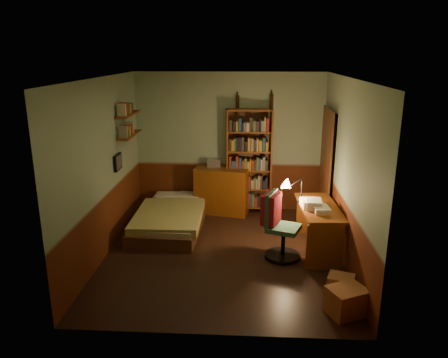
# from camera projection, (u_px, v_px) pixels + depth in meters

# --- Properties ---
(floor) EXTENTS (3.50, 4.00, 0.02)m
(floor) POSITION_uv_depth(u_px,v_px,m) (223.00, 254.00, 6.64)
(floor) COLOR black
(floor) RESTS_ON ground
(ceiling) EXTENTS (3.50, 4.00, 0.02)m
(ceiling) POSITION_uv_depth(u_px,v_px,m) (223.00, 77.00, 5.90)
(ceiling) COLOR silver
(ceiling) RESTS_ON wall_back
(wall_back) EXTENTS (3.50, 0.02, 2.60)m
(wall_back) POSITION_uv_depth(u_px,v_px,m) (229.00, 143.00, 8.20)
(wall_back) COLOR gray
(wall_back) RESTS_ON ground
(wall_left) EXTENTS (0.02, 4.00, 2.60)m
(wall_left) POSITION_uv_depth(u_px,v_px,m) (103.00, 169.00, 6.37)
(wall_left) COLOR gray
(wall_left) RESTS_ON ground
(wall_right) EXTENTS (0.02, 4.00, 2.60)m
(wall_right) POSITION_uv_depth(u_px,v_px,m) (347.00, 172.00, 6.17)
(wall_right) COLOR gray
(wall_right) RESTS_ON ground
(wall_front) EXTENTS (3.50, 0.02, 2.60)m
(wall_front) POSITION_uv_depth(u_px,v_px,m) (211.00, 223.00, 4.34)
(wall_front) COLOR gray
(wall_front) RESTS_ON ground
(doorway) EXTENTS (0.06, 0.90, 2.00)m
(doorway) POSITION_uv_depth(u_px,v_px,m) (327.00, 169.00, 7.51)
(doorway) COLOR black
(doorway) RESTS_ON ground
(door_trim) EXTENTS (0.02, 0.98, 2.08)m
(door_trim) POSITION_uv_depth(u_px,v_px,m) (325.00, 169.00, 7.51)
(door_trim) COLOR #4A2714
(door_trim) RESTS_ON ground
(bed) EXTENTS (1.12, 2.00, 0.58)m
(bed) POSITION_uv_depth(u_px,v_px,m) (171.00, 211.00, 7.54)
(bed) COLOR olive
(bed) RESTS_ON ground
(dresser) EXTENTS (1.05, 0.66, 0.87)m
(dresser) POSITION_uv_depth(u_px,v_px,m) (222.00, 190.00, 8.21)
(dresser) COLOR brown
(dresser) RESTS_ON ground
(mini_stereo) EXTENTS (0.26, 0.21, 0.14)m
(mini_stereo) POSITION_uv_depth(u_px,v_px,m) (214.00, 163.00, 8.20)
(mini_stereo) COLOR #B2B2B7
(mini_stereo) RESTS_ON dresser
(bookshelf) EXTENTS (0.86, 0.35, 1.95)m
(bookshelf) POSITION_uv_depth(u_px,v_px,m) (249.00, 162.00, 8.11)
(bookshelf) COLOR brown
(bookshelf) RESTS_ON ground
(bottle_left) EXTENTS (0.08, 0.08, 0.24)m
(bottle_left) POSITION_uv_depth(u_px,v_px,m) (237.00, 102.00, 7.92)
(bottle_left) COLOR black
(bottle_left) RESTS_ON bookshelf
(bottle_right) EXTENTS (0.08, 0.08, 0.27)m
(bottle_right) POSITION_uv_depth(u_px,v_px,m) (271.00, 101.00, 7.89)
(bottle_right) COLOR black
(bottle_right) RESTS_ON bookshelf
(desk) EXTENTS (0.62, 1.35, 0.71)m
(desk) POSITION_uv_depth(u_px,v_px,m) (318.00, 228.00, 6.65)
(desk) COLOR brown
(desk) RESTS_ON ground
(paper_stack) EXTENTS (0.24, 0.30, 0.11)m
(paper_stack) POSITION_uv_depth(u_px,v_px,m) (308.00, 203.00, 6.52)
(paper_stack) COLOR silver
(paper_stack) RESTS_ON desk
(desk_lamp) EXTENTS (0.19, 0.19, 0.59)m
(desk_lamp) POSITION_uv_depth(u_px,v_px,m) (302.00, 184.00, 6.63)
(desk_lamp) COLOR black
(desk_lamp) RESTS_ON desk
(office_chair) EXTENTS (0.59, 0.56, 0.95)m
(office_chair) POSITION_uv_depth(u_px,v_px,m) (284.00, 228.00, 6.35)
(office_chair) COLOR #335B43
(office_chair) RESTS_ON ground
(red_jacket) EXTENTS (0.31, 0.42, 0.44)m
(red_jacket) POSITION_uv_depth(u_px,v_px,m) (269.00, 182.00, 6.15)
(red_jacket) COLOR #B41828
(red_jacket) RESTS_ON office_chair
(wall_shelf_lower) EXTENTS (0.20, 0.90, 0.03)m
(wall_shelf_lower) POSITION_uv_depth(u_px,v_px,m) (130.00, 135.00, 7.33)
(wall_shelf_lower) COLOR brown
(wall_shelf_lower) RESTS_ON wall_left
(wall_shelf_upper) EXTENTS (0.20, 0.90, 0.03)m
(wall_shelf_upper) POSITION_uv_depth(u_px,v_px,m) (128.00, 114.00, 7.23)
(wall_shelf_upper) COLOR brown
(wall_shelf_upper) RESTS_ON wall_left
(framed_picture) EXTENTS (0.04, 0.32, 0.26)m
(framed_picture) POSITION_uv_depth(u_px,v_px,m) (118.00, 162.00, 6.96)
(framed_picture) COLOR black
(framed_picture) RESTS_ON wall_left
(cardboard_box_a) EXTENTS (0.54, 0.50, 0.32)m
(cardboard_box_a) POSITION_uv_depth(u_px,v_px,m) (347.00, 301.00, 5.06)
(cardboard_box_a) COLOR #9A6239
(cardboard_box_a) RESTS_ON ground
(cardboard_box_b) EXTENTS (0.39, 0.35, 0.23)m
(cardboard_box_b) POSITION_uv_depth(u_px,v_px,m) (341.00, 284.00, 5.53)
(cardboard_box_b) COLOR #9A6239
(cardboard_box_b) RESTS_ON ground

